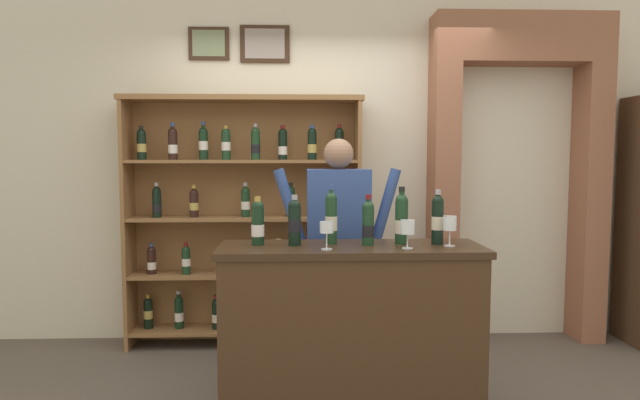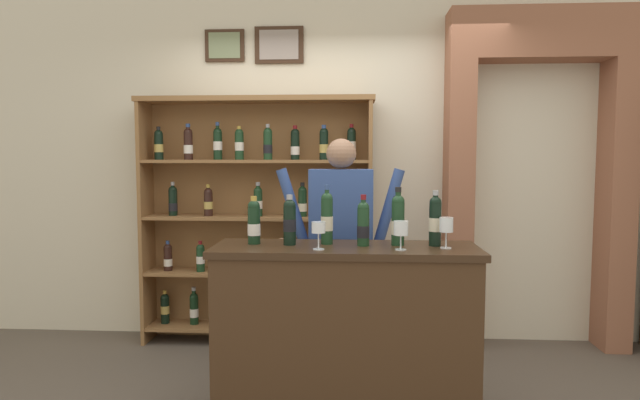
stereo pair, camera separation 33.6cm
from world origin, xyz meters
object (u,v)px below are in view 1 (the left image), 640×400
tasting_counter (350,332)px  tasting_bottle_vin_santo (295,221)px  tasting_bottle_bianco (438,218)px  wine_glass_right (450,225)px  tasting_bottle_chianti (331,217)px  tasting_bottle_prosecco (368,223)px  shopkeeper (338,235)px  wine_glass_left (408,229)px  wine_glass_center (327,229)px  wine_shelf (244,215)px  tasting_bottle_brunello (258,222)px  tasting_bottle_rosso (401,218)px

tasting_counter → tasting_bottle_vin_santo: size_ratio=5.20×
tasting_bottle_bianco → wine_glass_right: 0.10m
tasting_bottle_chianti → tasting_bottle_prosecco: tasting_bottle_chianti is taller
shopkeeper → tasting_bottle_vin_santo: shopkeeper is taller
tasting_bottle_prosecco → wine_glass_left: bearing=-32.8°
tasting_bottle_vin_santo → wine_glass_left: size_ratio=1.82×
wine_glass_center → wine_glass_left: bearing=2.2°
tasting_bottle_chianti → tasting_bottle_prosecco: 0.22m
shopkeeper → wine_glass_center: 0.63m
wine_shelf → wine_glass_left: (1.03, -1.40, 0.07)m
tasting_bottle_chianti → tasting_bottle_brunello: bearing=-177.6°
shopkeeper → tasting_bottle_rosso: bearing=-52.0°
wine_shelf → shopkeeper: wine_shelf is taller
shopkeeper → tasting_bottle_brunello: bearing=-138.8°
shopkeeper → tasting_bottle_bianco: shopkeeper is taller
wine_shelf → tasting_bottle_brunello: size_ratio=7.14×
tasting_bottle_vin_santo → tasting_bottle_bianco: (0.83, 0.02, 0.01)m
tasting_counter → tasting_bottle_prosecco: bearing=11.8°
shopkeeper → tasting_bottle_chianti: bearing=-99.7°
wine_shelf → tasting_bottle_bianco: wine_shelf is taller
tasting_bottle_vin_santo → tasting_bottle_prosecco: size_ratio=0.99×
tasting_bottle_chianti → tasting_bottle_vin_santo: bearing=-168.4°
shopkeeper → wine_shelf: bearing=130.8°
tasting_bottle_vin_santo → tasting_counter: bearing=-4.7°
tasting_bottle_chianti → wine_shelf: bearing=117.1°
tasting_bottle_chianti → wine_glass_center: tasting_bottle_chianti is taller
tasting_bottle_chianti → tasting_bottle_prosecco: bearing=-13.2°
tasting_bottle_bianco → wine_glass_center: (-0.65, -0.17, -0.04)m
tasting_bottle_rosso → tasting_bottle_bianco: size_ratio=1.06×
tasting_bottle_prosecco → tasting_counter: bearing=-168.2°
tasting_bottle_vin_santo → tasting_bottle_rosso: bearing=2.6°
wine_shelf → tasting_bottle_chianti: size_ratio=5.77×
wine_shelf → tasting_bottle_bianco: (1.24, -1.24, 0.11)m
tasting_bottle_rosso → tasting_bottle_chianti: bearing=177.8°
tasting_bottle_rosso → shopkeeper: bearing=128.0°
shopkeeper → wine_glass_right: shopkeeper is taller
wine_shelf → tasting_bottle_chianti: wine_shelf is taller
tasting_counter → wine_glass_center: bearing=-139.1°
tasting_bottle_prosecco → tasting_bottle_bianco: tasting_bottle_bianco is taller
tasting_bottle_vin_santo → wine_glass_right: tasting_bottle_vin_santo is taller
tasting_bottle_vin_santo → tasting_bottle_rosso: size_ratio=0.87×
tasting_bottle_brunello → tasting_bottle_prosecco: 0.63m
wine_glass_left → tasting_bottle_bianco: bearing=36.7°
shopkeeper → tasting_bottle_prosecco: size_ratio=5.59×
wine_glass_center → tasting_bottle_bianco: bearing=14.6°
tasting_bottle_brunello → tasting_bottle_vin_santo: bearing=-7.0°
tasting_bottle_vin_santo → wine_glass_left: bearing=-12.3°
tasting_bottle_vin_santo → tasting_bottle_rosso: 0.62m
tasting_bottle_vin_santo → tasting_bottle_rosso: (0.62, 0.03, 0.01)m
tasting_bottle_prosecco → wine_glass_center: tasting_bottle_prosecco is taller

